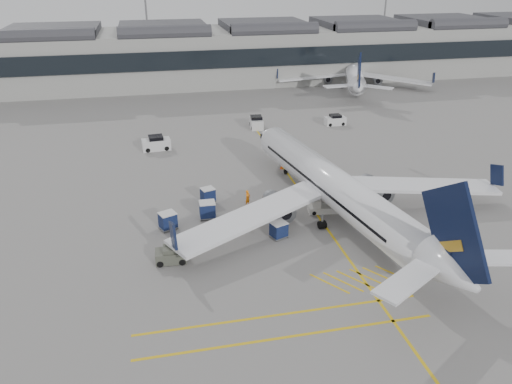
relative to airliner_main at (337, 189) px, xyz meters
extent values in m
plane|color=gray|center=(-11.71, -4.34, -3.13)|extent=(220.00, 220.00, 0.00)
cube|color=#9E9E99|center=(-11.71, 67.66, 2.37)|extent=(200.00, 20.00, 11.00)
cube|color=black|center=(-11.71, 57.46, 3.37)|extent=(200.00, 0.50, 3.60)
cube|color=#38383D|center=(-11.71, 67.66, 8.57)|extent=(200.00, 18.00, 1.40)
cylinder|color=slate|center=(-16.71, 81.66, 9.37)|extent=(0.44, 0.44, 25.00)
cylinder|color=slate|center=(43.29, 81.66, 9.37)|extent=(0.44, 0.44, 25.00)
cube|color=gold|center=(-1.71, 5.66, -3.12)|extent=(0.25, 60.00, 0.01)
cylinder|color=white|center=(-0.11, 0.68, 0.05)|extent=(8.66, 30.52, 3.80)
cone|color=white|center=(-2.89, 17.62, 0.05)|extent=(4.40, 4.60, 3.80)
cone|color=white|center=(2.74, -16.67, 0.46)|extent=(4.53, 5.40, 3.80)
cube|color=white|center=(-9.33, -2.37, -0.85)|extent=(16.92, 11.11, 0.35)
cube|color=white|center=(9.60, 0.74, -0.85)|extent=(17.52, 6.18, 0.35)
cylinder|color=slate|center=(-5.97, 0.23, -1.56)|extent=(2.68, 3.93, 2.12)
cylinder|color=slate|center=(5.59, 2.13, -1.56)|extent=(2.68, 3.93, 2.12)
cube|color=black|center=(2.64, -16.07, 3.29)|extent=(1.54, 7.63, 8.46)
cylinder|color=black|center=(-1.99, 12.14, -2.80)|extent=(0.38, 0.68, 0.65)
cylinder|color=black|center=(-2.19, -2.22, -2.72)|extent=(0.83, 0.91, 0.81)
cylinder|color=black|center=(2.79, -1.40, -2.72)|extent=(0.83, 0.91, 0.81)
cylinder|color=white|center=(25.05, 56.32, -0.30)|extent=(12.12, 26.54, 3.38)
cone|color=white|center=(30.11, 70.72, -0.30)|extent=(4.38, 4.51, 3.38)
cone|color=white|center=(19.86, 41.57, 0.06)|extent=(4.62, 5.19, 3.38)
cube|color=white|center=(16.55, 57.87, -1.11)|extent=(15.34, 3.60, 0.31)
cube|color=white|center=(32.65, 52.22, -1.11)|extent=(14.10, 11.84, 0.31)
cylinder|color=slate|center=(20.28, 58.47, -1.74)|extent=(2.85, 3.68, 1.89)
cylinder|color=slate|center=(30.11, 55.01, -1.74)|extent=(2.85, 3.68, 1.89)
cube|color=black|center=(20.04, 42.08, 2.58)|extent=(2.52, 6.54, 7.52)
cylinder|color=black|center=(28.47, 66.06, -2.84)|extent=(0.43, 0.63, 0.57)
cylinder|color=black|center=(22.18, 54.94, -2.77)|extent=(0.83, 0.89, 0.72)
cylinder|color=black|center=(26.42, 53.45, -2.77)|extent=(0.83, 0.89, 0.72)
cube|color=silver|center=(-0.61, 1.21, -2.79)|extent=(3.81, 1.89, 0.67)
cube|color=black|center=(0.34, 1.09, -2.02)|extent=(3.37, 1.46, 1.42)
cube|color=silver|center=(-1.66, 1.34, -2.12)|extent=(1.02, 1.35, 0.87)
cylinder|color=black|center=(-2.03, 0.71, -2.92)|extent=(0.44, 0.22, 0.42)
cylinder|color=black|center=(-1.87, 2.04, -2.92)|extent=(0.44, 0.22, 0.42)
cylinder|color=black|center=(0.64, 0.37, -2.92)|extent=(0.44, 0.22, 0.42)
cylinder|color=black|center=(0.81, 1.71, -2.92)|extent=(0.44, 0.22, 0.42)
cube|color=gray|center=(-12.52, 6.32, -2.97)|extent=(1.82, 1.65, 0.11)
cube|color=#142250|center=(-12.52, 6.32, -2.25)|extent=(1.68, 1.57, 1.30)
cube|color=silver|center=(-12.52, 6.32, -1.57)|extent=(1.74, 1.62, 0.09)
cylinder|color=black|center=(-12.97, 5.66, -3.03)|extent=(0.21, 0.14, 0.20)
cylinder|color=black|center=(-13.26, 6.60, -3.03)|extent=(0.21, 0.14, 0.20)
cylinder|color=black|center=(-11.78, 6.03, -3.03)|extent=(0.21, 0.14, 0.20)
cylinder|color=black|center=(-12.07, 6.97, -3.03)|extent=(0.21, 0.14, 0.20)
cube|color=gray|center=(-6.88, -3.05, -2.96)|extent=(1.90, 1.74, 0.11)
cube|color=#142250|center=(-6.88, -3.05, -2.24)|extent=(1.75, 1.65, 1.32)
cube|color=silver|center=(-6.88, -3.05, -1.55)|extent=(1.81, 1.71, 0.09)
cylinder|color=black|center=(-7.29, -3.74, -3.03)|extent=(0.22, 0.16, 0.20)
cylinder|color=black|center=(-7.65, -2.81, -3.03)|extent=(0.22, 0.16, 0.20)
cylinder|color=black|center=(-6.11, -3.29, -3.03)|extent=(0.22, 0.16, 0.20)
cylinder|color=black|center=(-6.46, -2.36, -3.03)|extent=(0.22, 0.16, 0.20)
cube|color=gray|center=(-13.06, 2.46, -2.94)|extent=(1.76, 1.46, 0.12)
cube|color=#142250|center=(-13.06, 2.46, -2.13)|extent=(1.60, 1.41, 1.47)
cube|color=silver|center=(-13.06, 2.46, -1.36)|extent=(1.66, 1.46, 0.10)
cylinder|color=black|center=(-13.79, 1.91, -3.02)|extent=(0.23, 0.11, 0.22)
cylinder|color=black|center=(-13.76, 3.03, -3.02)|extent=(0.23, 0.11, 0.22)
cylinder|color=black|center=(-12.37, 1.88, -3.02)|extent=(0.23, 0.11, 0.22)
cylinder|color=black|center=(-12.34, 3.00, -3.02)|extent=(0.23, 0.11, 0.22)
cube|color=gray|center=(-17.19, 0.98, -2.95)|extent=(2.07, 1.90, 0.12)
cube|color=#142250|center=(-17.19, 0.98, -2.16)|extent=(1.91, 1.80, 1.43)
cube|color=silver|center=(-17.19, 0.98, -1.42)|extent=(1.98, 1.87, 0.10)
cylinder|color=black|center=(-17.62, 0.22, -3.02)|extent=(0.24, 0.17, 0.22)
cylinder|color=black|center=(-18.03, 1.22, -3.02)|extent=(0.24, 0.17, 0.22)
cylinder|color=black|center=(-16.35, 0.74, -3.02)|extent=(0.24, 0.17, 0.22)
cylinder|color=black|center=(-16.75, 1.74, -3.02)|extent=(0.24, 0.17, 0.22)
imported|color=orange|center=(-8.42, 4.35, -2.22)|extent=(0.79, 0.77, 1.82)
imported|color=#E43B0C|center=(-10.01, 0.54, -2.28)|extent=(1.05, 1.02, 1.70)
cube|color=#4D4F43|center=(-17.29, -5.16, -2.54)|extent=(2.75, 1.73, 1.07)
cube|color=#4D4F43|center=(-17.29, -5.16, -1.90)|extent=(1.34, 1.34, 0.53)
cylinder|color=black|center=(-18.29, -5.81, -2.83)|extent=(0.61, 0.30, 0.60)
cylinder|color=black|center=(-18.22, -4.42, -2.83)|extent=(0.61, 0.30, 0.60)
cylinder|color=black|center=(-16.36, -5.90, -2.83)|extent=(0.61, 0.30, 0.60)
cylinder|color=black|center=(-16.30, -4.51, -2.83)|extent=(0.61, 0.30, 0.60)
cone|color=#F24C0A|center=(-2.06, 13.89, -2.84)|extent=(0.41, 0.41, 0.57)
cone|color=#F24C0A|center=(2.34, 2.29, -2.85)|extent=(0.39, 0.39, 0.55)
cube|color=silver|center=(-17.49, 24.69, -2.37)|extent=(4.08, 2.31, 1.52)
cube|color=black|center=(-17.49, 24.69, -1.44)|extent=(2.12, 2.02, 0.65)
cylinder|color=black|center=(-18.71, 23.70, -2.80)|extent=(0.67, 0.30, 0.65)
cylinder|color=black|center=(-18.87, 25.44, -2.80)|extent=(0.67, 0.30, 0.65)
cylinder|color=black|center=(-16.11, 23.94, -2.80)|extent=(0.67, 0.30, 0.65)
cylinder|color=black|center=(-16.27, 25.68, -2.80)|extent=(0.67, 0.30, 0.65)
cube|color=silver|center=(-1.47, 31.72, -2.40)|extent=(2.19, 3.89, 1.45)
cube|color=black|center=(-1.47, 31.72, -1.52)|extent=(1.92, 2.01, 0.62)
cylinder|color=black|center=(-0.75, 30.40, -2.82)|extent=(0.28, 0.64, 0.62)
cylinder|color=black|center=(-2.40, 30.55, -2.82)|extent=(0.28, 0.64, 0.62)
cylinder|color=black|center=(-0.53, 32.89, -2.82)|extent=(0.28, 0.64, 0.62)
cylinder|color=black|center=(-2.19, 33.03, -2.82)|extent=(0.28, 0.64, 0.62)
cube|color=silver|center=(11.43, 30.48, -2.48)|extent=(3.35, 1.70, 1.29)
cube|color=black|center=(11.43, 30.48, -1.70)|extent=(1.68, 1.59, 0.55)
cylinder|color=black|center=(10.33, 29.73, -2.85)|extent=(0.56, 0.21, 0.55)
cylinder|color=black|center=(10.31, 31.21, -2.85)|extent=(0.56, 0.21, 0.55)
cylinder|color=black|center=(12.55, 29.76, -2.85)|extent=(0.56, 0.21, 0.55)
cylinder|color=black|center=(12.53, 31.24, -2.85)|extent=(0.56, 0.21, 0.55)
camera|label=1|loc=(-17.97, -43.52, 21.10)|focal=35.00mm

